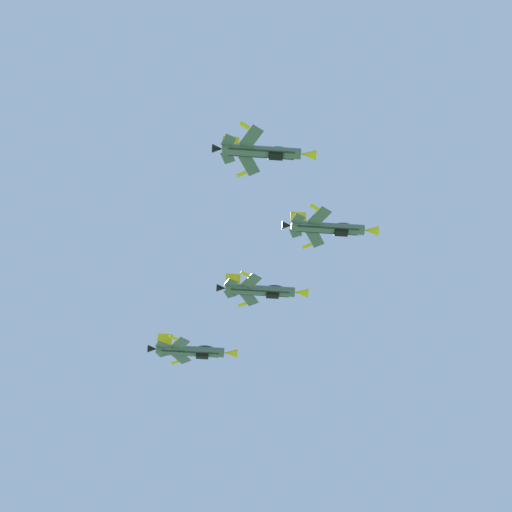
% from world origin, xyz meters
% --- Properties ---
extents(fighter_jet_lead, '(14.73, 10.62, 4.92)m').
position_xyz_m(fighter_jet_lead, '(-5.03, 42.07, 98.47)').
color(fighter_jet_lead, '#4C5666').
extents(fighter_jet_left_wing, '(14.73, 10.53, 5.11)m').
position_xyz_m(fighter_jet_left_wing, '(-20.07, 48.57, 98.44)').
color(fighter_jet_left_wing, '#4C5666').
extents(fighter_jet_right_wing, '(14.73, 10.67, 4.79)m').
position_xyz_m(fighter_jet_right_wing, '(-9.48, 25.18, 97.31)').
color(fighter_jet_right_wing, '#4C5666').
extents(fighter_jet_left_outer, '(14.73, 10.48, 5.18)m').
position_xyz_m(fighter_jet_left_outer, '(-35.86, 53.60, 95.78)').
color(fighter_jet_left_outer, '#4C5666').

